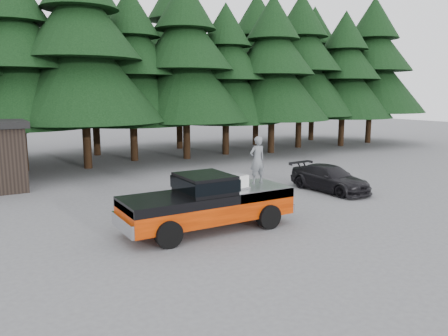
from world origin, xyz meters
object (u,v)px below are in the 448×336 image
air_compressor (237,182)px  man_on_bed (257,160)px  parked_car (330,178)px  pickup_truck (207,210)px

air_compressor → man_on_bed: 1.38m
man_on_bed → parked_car: bearing=-160.1°
man_on_bed → parked_car: size_ratio=0.41×
pickup_truck → parked_car: pickup_truck is taller
pickup_truck → air_compressor: air_compressor is taller
man_on_bed → air_compressor: bearing=20.7°
pickup_truck → air_compressor: bearing=-9.1°
air_compressor → parked_car: 7.23m
pickup_truck → man_on_bed: size_ratio=3.49×
man_on_bed → parked_car: (5.60, 2.01, -1.58)m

